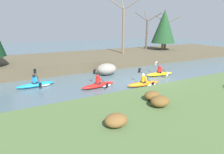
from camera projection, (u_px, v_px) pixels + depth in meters
The scene contains 15 objects.
ground_plane at pixel (144, 83), 14.18m from camera, with size 90.00×90.00×0.00m, color #4C606B.
riverbank_near at pixel (210, 107), 9.20m from camera, with size 44.00×6.87×0.69m.
riverbank_far at pixel (99, 58), 22.15m from camera, with size 44.00×8.54×1.07m.
conifer_tree_mid_left at pixel (164, 26), 25.41m from camera, with size 3.42×3.42×5.72m.
bare_tree_upstream at pixel (123, 26), 21.84m from camera, with size 4.03×3.98×7.35m.
bare_tree_mid_upstream at pixel (147, 31), 26.55m from camera, with size 3.15×3.11×5.67m.
bare_tree_mid_downstream at pixel (166, 33), 26.12m from camera, with size 2.89×2.86×5.19m.
shrub_clump_nearest at pixel (116, 120), 6.77m from camera, with size 0.93×0.77×0.50m.
shrub_clump_second at pixel (160, 101), 8.46m from camera, with size 0.97×0.81×0.53m.
shrub_clump_third at pixel (152, 96), 9.21m from camera, with size 0.89×0.74×0.48m.
kayaker_lead at pixel (160, 73), 16.24m from camera, with size 2.80×2.07×1.20m.
kayaker_middle at pixel (145, 83), 13.52m from camera, with size 2.79×2.07×1.20m.
kayaker_trailing at pixel (100, 85), 13.22m from camera, with size 2.79×2.07×1.20m.
kayaker_far_back at pixel (37, 84), 13.32m from camera, with size 2.79×2.07×1.20m.
boulder_midstream at pixel (107, 69), 16.53m from camera, with size 1.92×1.50×1.08m.
Camera 1 is at (-8.40, -10.86, 4.44)m, focal length 28.00 mm.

